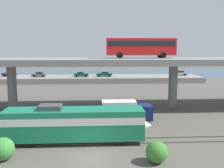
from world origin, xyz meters
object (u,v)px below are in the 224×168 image
parked_car_2 (104,74)px  parked_car_3 (39,74)px  service_truck_west (125,111)px  parked_car_4 (81,74)px  parked_car_0 (9,74)px  train_locomotive (81,123)px  parked_car_1 (180,73)px  transit_bus_on_overpass (141,46)px

parked_car_2 → parked_car_3: (-19.65, 0.52, -0.00)m
service_truck_west → parked_car_4: (-8.75, 42.51, 0.71)m
parked_car_0 → parked_car_2: same height
parked_car_2 → parked_car_4: 6.97m
service_truck_west → parked_car_3: 48.46m
train_locomotive → parked_car_1: (27.62, 51.91, 0.15)m
transit_bus_on_overpass → parked_car_4: bearing=111.6°
service_truck_west → transit_bus_on_overpass: bearing=70.6°
parked_car_3 → parked_car_4: bearing=175.8°
parked_car_1 → parked_car_2: bearing=4.8°
parked_car_1 → parked_car_4: bearing=4.5°
train_locomotive → parked_car_0: train_locomotive is taller
parked_car_3 → parked_car_4: 12.73m
parked_car_1 → parked_car_2: size_ratio=0.99×
parked_car_1 → parked_car_3: (-43.57, -1.48, -0.00)m
parked_car_3 → parked_car_0: bearing=-9.2°
parked_car_2 → train_locomotive: bearing=85.8°
parked_car_0 → parked_car_1: same height
transit_bus_on_overpass → parked_car_3: (-25.27, 32.64, -8.13)m
transit_bus_on_overpass → parked_car_1: 39.56m
train_locomotive → parked_car_3: train_locomotive is taller
transit_bus_on_overpass → parked_car_3: 42.07m
transit_bus_on_overpass → service_truck_west: transit_bus_on_overpass is taller
transit_bus_on_overpass → service_truck_west: 14.47m
service_truck_west → parked_car_2: 42.97m
train_locomotive → parked_car_2: train_locomotive is taller
parked_car_0 → parked_car_2: size_ratio=0.88×
service_truck_west → parked_car_1: (22.12, 44.93, 0.71)m
parked_car_4 → transit_bus_on_overpass: bearing=-68.4°
parked_car_4 → parked_car_0: bearing=173.7°
parked_car_3 → parked_car_4: size_ratio=0.94×
transit_bus_on_overpass → parked_car_3: size_ratio=2.94×
train_locomotive → service_truck_west: size_ratio=2.32×
parked_car_0 → train_locomotive: bearing=115.9°
parked_car_0 → parked_car_4: same height
transit_bus_on_overpass → parked_car_0: transit_bus_on_overpass is taller
parked_car_0 → parked_car_3: same height
parked_car_0 → parked_car_1: (52.82, -0.01, 0.00)m
parked_car_0 → parked_car_1: bearing=180.0°
service_truck_west → parked_car_2: bearing=92.4°
train_locomotive → parked_car_2: size_ratio=3.36×
parked_car_2 → parked_car_4: same height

